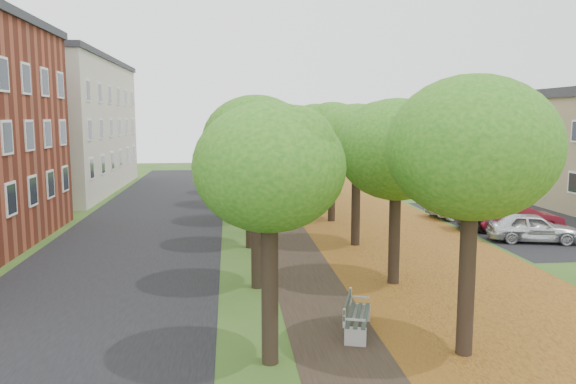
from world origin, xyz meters
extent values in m
plane|color=#2D4C19|center=(0.00, 0.00, 0.00)|extent=(120.00, 120.00, 0.00)
cube|color=black|center=(-7.50, 15.00, 0.00)|extent=(8.00, 70.00, 0.01)
cube|color=black|center=(0.00, 15.00, 0.00)|extent=(3.20, 70.00, 0.01)
cube|color=#97661C|center=(5.00, 15.00, 0.01)|extent=(7.50, 70.00, 0.01)
cube|color=black|center=(13.50, 16.00, 0.00)|extent=(9.00, 16.00, 0.01)
cylinder|color=black|center=(-2.20, 0.00, 1.79)|extent=(0.40, 0.40, 3.59)
ellipsoid|color=#225F14|center=(-2.20, 0.00, 4.83)|extent=(3.83, 3.83, 3.25)
cylinder|color=black|center=(-2.20, 6.00, 1.79)|extent=(0.40, 0.40, 3.59)
ellipsoid|color=#225F14|center=(-2.20, 6.00, 4.83)|extent=(3.83, 3.83, 3.25)
cylinder|color=black|center=(-2.20, 12.00, 1.79)|extent=(0.40, 0.40, 3.59)
ellipsoid|color=#225F14|center=(-2.20, 12.00, 4.83)|extent=(3.83, 3.83, 3.25)
cylinder|color=black|center=(-2.20, 18.00, 1.79)|extent=(0.40, 0.40, 3.59)
ellipsoid|color=#225F14|center=(-2.20, 18.00, 4.83)|extent=(3.83, 3.83, 3.25)
cylinder|color=black|center=(-2.20, 24.00, 1.79)|extent=(0.40, 0.40, 3.59)
ellipsoid|color=#225F14|center=(-2.20, 24.00, 4.83)|extent=(3.83, 3.83, 3.25)
cylinder|color=black|center=(-2.20, 30.00, 1.79)|extent=(0.40, 0.40, 3.59)
ellipsoid|color=#225F14|center=(-2.20, 30.00, 4.83)|extent=(3.83, 3.83, 3.25)
cylinder|color=black|center=(2.60, 0.00, 1.79)|extent=(0.40, 0.40, 3.59)
ellipsoid|color=#225F14|center=(2.60, 0.00, 4.83)|extent=(3.83, 3.83, 3.25)
cylinder|color=black|center=(2.60, 6.00, 1.79)|extent=(0.40, 0.40, 3.59)
ellipsoid|color=#225F14|center=(2.60, 6.00, 4.83)|extent=(3.83, 3.83, 3.25)
cylinder|color=black|center=(2.60, 12.00, 1.79)|extent=(0.40, 0.40, 3.59)
ellipsoid|color=#225F14|center=(2.60, 12.00, 4.83)|extent=(3.83, 3.83, 3.25)
cylinder|color=black|center=(2.60, 18.00, 1.79)|extent=(0.40, 0.40, 3.59)
ellipsoid|color=#225F14|center=(2.60, 18.00, 4.83)|extent=(3.83, 3.83, 3.25)
cylinder|color=black|center=(2.60, 24.00, 1.79)|extent=(0.40, 0.40, 3.59)
ellipsoid|color=#225F14|center=(2.60, 24.00, 4.83)|extent=(3.83, 3.83, 3.25)
cylinder|color=black|center=(2.60, 30.00, 1.79)|extent=(0.40, 0.40, 3.59)
ellipsoid|color=#225F14|center=(2.60, 30.00, 4.83)|extent=(3.83, 3.83, 3.25)
cube|color=beige|center=(-17.00, 33.00, 5.00)|extent=(10.00, 20.00, 10.00)
cube|color=#2D2D33|center=(-17.00, 33.00, 10.20)|extent=(10.30, 20.30, 0.40)
cube|color=#2D382F|center=(0.31, 1.62, 0.50)|extent=(1.09, 2.07, 0.04)
cube|color=#2D382F|center=(0.03, 1.70, 0.80)|extent=(0.64, 1.93, 0.29)
cube|color=silver|center=(0.03, 0.74, 0.25)|extent=(0.55, 0.23, 0.50)
cube|color=silver|center=(0.58, 2.49, 0.25)|extent=(0.55, 0.23, 0.50)
cube|color=silver|center=(0.03, 0.74, 0.70)|extent=(0.50, 0.21, 0.04)
cube|color=silver|center=(0.58, 2.49, 0.70)|extent=(0.50, 0.21, 0.04)
imported|color=silver|center=(11.00, 11.76, 0.69)|extent=(4.30, 2.53, 1.37)
imported|color=maroon|center=(11.57, 14.08, 0.71)|extent=(4.39, 1.73, 1.42)
imported|color=#313035|center=(11.19, 14.58, 0.76)|extent=(5.42, 2.58, 1.53)
imported|color=white|center=(11.00, 18.41, 0.74)|extent=(5.60, 3.10, 1.48)
camera|label=1|loc=(-3.12, -12.69, 5.81)|focal=35.00mm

